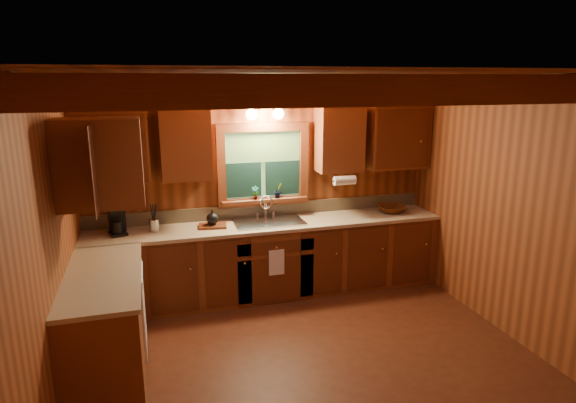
{
  "coord_description": "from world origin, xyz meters",
  "views": [
    {
      "loc": [
        -1.34,
        -3.79,
        2.55
      ],
      "look_at": [
        0.0,
        0.8,
        1.35
      ],
      "focal_mm": 30.44,
      "sensor_mm": 36.0,
      "label": 1
    }
  ],
  "objects_px": {
    "cutting_board": "(213,226)",
    "wicker_basket": "(391,209)",
    "coffee_maker": "(117,221)",
    "sink": "(269,226)"
  },
  "relations": [
    {
      "from": "sink",
      "to": "cutting_board",
      "type": "height_order",
      "value": "sink"
    },
    {
      "from": "coffee_maker",
      "to": "cutting_board",
      "type": "xyz_separation_m",
      "value": [
        1.03,
        -0.03,
        -0.13
      ]
    },
    {
      "from": "cutting_board",
      "to": "wicker_basket",
      "type": "bearing_deg",
      "value": 7.27
    },
    {
      "from": "wicker_basket",
      "to": "coffee_maker",
      "type": "bearing_deg",
      "value": 179.54
    },
    {
      "from": "sink",
      "to": "coffee_maker",
      "type": "height_order",
      "value": "sink"
    },
    {
      "from": "cutting_board",
      "to": "wicker_basket",
      "type": "xyz_separation_m",
      "value": [
        2.28,
        0.0,
        0.03
      ]
    },
    {
      "from": "coffee_maker",
      "to": "wicker_basket",
      "type": "bearing_deg",
      "value": -17.33
    },
    {
      "from": "coffee_maker",
      "to": "wicker_basket",
      "type": "distance_m",
      "value": 3.31
    },
    {
      "from": "cutting_board",
      "to": "wicker_basket",
      "type": "distance_m",
      "value": 2.28
    },
    {
      "from": "sink",
      "to": "wicker_basket",
      "type": "xyz_separation_m",
      "value": [
        1.61,
        0.01,
        0.09
      ]
    }
  ]
}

